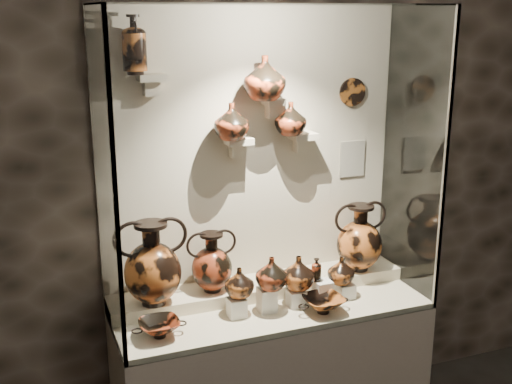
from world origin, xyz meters
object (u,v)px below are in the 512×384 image
jug_e (341,270)px  kylix_right (323,303)px  jug_a (239,282)px  ovoid_vase_a (231,121)px  amphora_right (359,237)px  ovoid_vase_b (265,78)px  amphora_left (152,263)px  kylix_left (159,327)px  jug_b (271,273)px  lekythos_tall (134,41)px  ovoid_vase_c (290,119)px  amphora_mid (212,262)px  lekythos_small (316,268)px  jug_c (298,273)px

jug_e → kylix_right: (-0.18, -0.14, -0.10)m
jug_a → ovoid_vase_a: 0.84m
amphora_right → ovoid_vase_b: bearing=-173.8°
amphora_left → kylix_left: (-0.03, -0.23, -0.24)m
jug_b → kylix_left: bearing=-173.7°
jug_e → ovoid_vase_a: bearing=156.9°
amphora_left → lekythos_tall: (-0.01, 0.11, 1.11)m
jug_e → ovoid_vase_c: ovoid_vase_c is taller
amphora_right → kylix_right: (-0.38, -0.31, -0.21)m
jug_e → ovoid_vase_b: bearing=149.9°
amphora_mid → lekythos_small: amphora_mid is taller
amphora_mid → ovoid_vase_b: ovoid_vase_b is taller
lekythos_small → lekythos_tall: (-0.88, 0.26, 1.20)m
jug_e → kylix_left: 1.05m
jug_c → jug_b: bearing=-166.0°
jug_c → ovoid_vase_b: size_ratio=0.81×
jug_b → jug_c: bearing=11.3°
jug_b → ovoid_vase_b: ovoid_vase_b is taller
jug_b → ovoid_vase_c: ovoid_vase_c is taller
amphora_left → jug_c: bearing=-22.8°
ovoid_vase_a → jug_b: bearing=-60.6°
amphora_left → jug_c: 0.78m
jug_a → ovoid_vase_a: bearing=74.9°
amphora_mid → jug_c: bearing=-41.2°
jug_e → kylix_left: size_ratio=0.60×
kylix_left → ovoid_vase_c: (0.83, 0.32, 0.93)m
ovoid_vase_c → lekythos_tall: bearing=175.3°
kylix_right → ovoid_vase_b: ovoid_vase_b is taller
lekythos_tall → ovoid_vase_a: size_ratio=1.67×
jug_b → ovoid_vase_c: (0.22, 0.27, 0.76)m
amphora_left → amphora_right: 1.22m
lekythos_small → ovoid_vase_a: ovoid_vase_a is taller
amphora_left → lekythos_tall: bearing=85.3°
jug_a → jug_b: size_ratio=0.91×
amphora_mid → ovoid_vase_a: 0.76m
kylix_left → kylix_right: bearing=-8.8°
amphora_mid → kylix_left: size_ratio=1.28×
jug_c → lekythos_small: 0.11m
jug_c → kylix_left: size_ratio=0.73×
kylix_right → amphora_left: bearing=136.3°
ovoid_vase_a → jug_c: bearing=-34.1°
lekythos_tall → ovoid_vase_b: size_ratio=1.40×
jug_a → ovoid_vase_a: size_ratio=0.84×
amphora_left → ovoid_vase_c: (0.80, 0.09, 0.68)m
amphora_mid → ovoid_vase_b: (0.31, 0.02, 0.97)m
jug_c → ovoid_vase_c: size_ratio=1.04×
amphora_mid → jug_a: amphora_mid is taller
ovoid_vase_a → ovoid_vase_b: ovoid_vase_b is taller
amphora_right → amphora_left: bearing=-168.0°
jug_a → lekythos_small: size_ratio=1.10×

